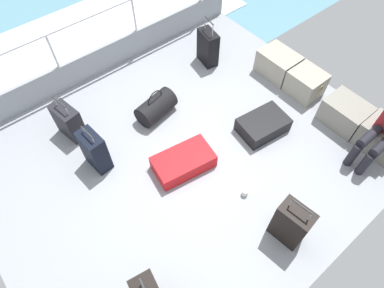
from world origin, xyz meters
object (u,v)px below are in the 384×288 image
cargo_crate_2 (345,113)px  suitcase_2 (291,224)px  suitcase_6 (95,151)px  suitcase_1 (263,125)px  suitcase_4 (183,162)px  duffel_bag (156,107)px  suitcase_5 (69,122)px  cargo_crate_1 (306,83)px  suitcase_3 (208,47)px  paper_cup (245,192)px  cargo_crate_3 (383,138)px  cargo_crate_0 (278,64)px

cargo_crate_2 → suitcase_2: 2.04m
suitcase_2 → suitcase_6: size_ratio=1.10×
suitcase_1 → suitcase_4: bearing=-100.5°
suitcase_4 → duffel_bag: (-0.97, 0.26, 0.06)m
suitcase_2 → suitcase_1: bearing=143.6°
suitcase_4 → duffel_bag: duffel_bag is taller
suitcase_5 → duffel_bag: 1.23m
suitcase_1 → suitcase_2: (1.25, -0.92, 0.20)m
cargo_crate_1 → suitcase_5: suitcase_5 is taller
suitcase_1 → duffel_bag: (-1.20, -1.01, 0.06)m
cargo_crate_1 → suitcase_2: 2.40m
suitcase_1 → suitcase_3: size_ratio=0.92×
suitcase_2 → paper_cup: size_ratio=7.70×
suitcase_3 → paper_cup: suitcase_3 is taller
cargo_crate_1 → suitcase_4: bearing=-93.0°
suitcase_1 → suitcase_2: bearing=-36.4°
suitcase_5 → suitcase_6: size_ratio=0.94×
cargo_crate_2 → paper_cup: (-0.05, -1.93, -0.14)m
cargo_crate_2 → suitcase_4: size_ratio=0.74×
cargo_crate_2 → suitcase_3: suitcase_3 is taller
suitcase_3 → cargo_crate_2: bearing=16.0°
suitcase_1 → suitcase_6: suitcase_6 is taller
suitcase_5 → paper_cup: size_ratio=6.58×
suitcase_6 → paper_cup: suitcase_6 is taller
cargo_crate_3 → paper_cup: 2.06m
cargo_crate_3 → suitcase_2: (0.03, -1.95, 0.11)m
cargo_crate_0 → suitcase_6: bearing=-95.5°
suitcase_1 → suitcase_4: 1.29m
suitcase_5 → paper_cup: suitcase_5 is taller
suitcase_6 → paper_cup: (1.57, 1.19, -0.25)m
suitcase_3 → suitcase_6: 2.55m
cargo_crate_1 → suitcase_5: 3.55m
cargo_crate_3 → cargo_crate_2: bearing=-178.3°
suitcase_6 → suitcase_4: bearing=48.2°
suitcase_2 → suitcase_4: bearing=-167.1°
suitcase_1 → suitcase_3: suitcase_3 is taller
duffel_bag → suitcase_6: bearing=-79.2°
suitcase_2 → suitcase_3: 3.15m
suitcase_4 → suitcase_5: suitcase_5 is taller
cargo_crate_1 → suitcase_3: 1.67m
cargo_crate_0 → paper_cup: cargo_crate_0 is taller
cargo_crate_0 → paper_cup: (1.27, -1.97, -0.15)m
suitcase_1 → suitcase_5: size_ratio=1.11×
cargo_crate_0 → suitcase_3: suitcase_3 is taller
suitcase_4 → suitcase_6: suitcase_6 is taller
cargo_crate_1 → suitcase_4: 2.32m
duffel_bag → suitcase_4: bearing=-15.0°
cargo_crate_0 → suitcase_1: 1.26m
suitcase_1 → suitcase_4: size_ratio=0.86×
cargo_crate_0 → suitcase_1: size_ratio=0.88×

